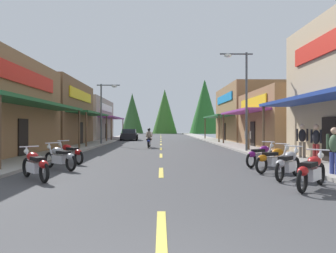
% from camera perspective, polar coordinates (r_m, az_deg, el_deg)
% --- Properties ---
extents(ground, '(10.28, 88.12, 0.10)m').
position_cam_1_polar(ground, '(31.82, -1.34, -3.15)').
color(ground, '#424244').
extents(sidewalk_left, '(2.34, 88.12, 0.12)m').
position_cam_1_polar(sidewalk_left, '(32.43, -12.58, -2.90)').
color(sidewalk_left, '#9E9991').
rests_on(sidewalk_left, ground).
extents(sidewalk_right, '(2.34, 88.12, 0.12)m').
position_cam_1_polar(sidewalk_right, '(32.43, 9.89, -2.90)').
color(sidewalk_right, '#9E9991').
rests_on(sidewalk_right, ground).
extents(centerline_dashes, '(0.16, 61.47, 0.01)m').
position_cam_1_polar(centerline_dashes, '(34.52, -1.34, -2.82)').
color(centerline_dashes, '#E0C64C').
rests_on(centerline_dashes, ground).
extents(storefront_left_middle, '(7.89, 10.37, 5.88)m').
position_cam_1_polar(storefront_left_middle, '(30.29, -21.61, 2.36)').
color(storefront_left_middle, brown).
rests_on(storefront_left_middle, ground).
extents(storefront_left_far, '(9.47, 12.66, 5.43)m').
position_cam_1_polar(storefront_left_far, '(42.98, -16.56, 1.34)').
color(storefront_left_far, gray).
rests_on(storefront_left_far, ground).
extents(storefront_right_middle, '(8.47, 9.28, 4.59)m').
position_cam_1_polar(storefront_right_middle, '(26.65, 22.51, 1.31)').
color(storefront_right_middle, olive).
rests_on(storefront_right_middle, ground).
extents(storefront_right_far, '(8.94, 11.18, 6.38)m').
position_cam_1_polar(storefront_right_far, '(37.05, 15.97, 2.30)').
color(storefront_right_far, olive).
rests_on(storefront_right_far, ground).
extents(streetlamp_left, '(2.13, 0.30, 5.63)m').
position_cam_1_polar(streetlamp_left, '(28.71, -11.79, 4.05)').
color(streetlamp_left, '#474C51').
rests_on(streetlamp_left, ground).
extents(streetlamp_right, '(2.13, 0.30, 6.48)m').
position_cam_1_polar(streetlamp_right, '(20.32, 13.69, 7.10)').
color(streetlamp_right, '#474C51').
rests_on(streetlamp_right, ground).
extents(motorcycle_parked_right_0, '(1.55, 1.61, 1.04)m').
position_cam_1_polar(motorcycle_parked_right_0, '(9.01, 25.41, -7.53)').
color(motorcycle_parked_right_0, black).
rests_on(motorcycle_parked_right_0, ground).
extents(motorcycle_parked_right_1, '(1.50, 1.67, 1.04)m').
position_cam_1_polar(motorcycle_parked_right_1, '(10.47, 21.65, -6.49)').
color(motorcycle_parked_right_1, black).
rests_on(motorcycle_parked_right_1, ground).
extents(motorcycle_parked_right_2, '(1.83, 1.28, 1.04)m').
position_cam_1_polar(motorcycle_parked_right_2, '(11.83, 19.31, -5.75)').
color(motorcycle_parked_right_2, black).
rests_on(motorcycle_parked_right_2, ground).
extents(motorcycle_parked_right_3, '(1.74, 1.41, 1.04)m').
position_cam_1_polar(motorcycle_parked_right_3, '(13.28, 17.14, -5.13)').
color(motorcycle_parked_right_3, black).
rests_on(motorcycle_parked_right_3, ground).
extents(motorcycle_parked_left_0, '(1.50, 1.66, 1.04)m').
position_cam_1_polar(motorcycle_parked_left_0, '(10.38, -23.71, -6.55)').
color(motorcycle_parked_left_0, black).
rests_on(motorcycle_parked_left_0, ground).
extents(motorcycle_parked_left_1, '(1.71, 1.45, 1.04)m').
position_cam_1_polar(motorcycle_parked_left_1, '(12.51, -19.65, -5.44)').
color(motorcycle_parked_left_1, black).
rests_on(motorcycle_parked_left_1, ground).
extents(motorcycle_parked_left_2, '(1.67, 1.49, 1.04)m').
position_cam_1_polar(motorcycle_parked_left_2, '(14.40, -18.03, -4.73)').
color(motorcycle_parked_left_2, black).
rests_on(motorcycle_parked_left_2, ground).
extents(rider_cruising_lead, '(0.60, 2.14, 1.57)m').
position_cam_1_polar(rider_cruising_lead, '(24.08, -3.59, -2.46)').
color(rider_cruising_lead, black).
rests_on(rider_cruising_lead, ground).
extents(pedestrian_by_shop, '(0.38, 0.53, 1.78)m').
position_cam_1_polar(pedestrian_by_shop, '(14.94, 26.10, -2.44)').
color(pedestrian_by_shop, maroon).
rests_on(pedestrian_by_shop, ground).
extents(pedestrian_browsing, '(0.39, 0.52, 1.65)m').
position_cam_1_polar(pedestrian_browsing, '(11.30, 28.84, -3.66)').
color(pedestrian_browsing, '#333F8C').
rests_on(pedestrian_browsing, ground).
extents(pedestrian_waiting, '(0.56, 0.32, 1.80)m').
position_cam_1_polar(pedestrian_waiting, '(16.60, 23.94, -2.16)').
color(pedestrian_waiting, '#726659').
rests_on(pedestrian_waiting, ground).
extents(pedestrian_strolling, '(0.40, 0.51, 1.60)m').
position_cam_1_polar(pedestrian_strolling, '(21.40, 14.78, -2.05)').
color(pedestrian_strolling, '#726659').
rests_on(pedestrian_strolling, ground).
extents(parked_car_curbside, '(2.22, 4.38, 1.40)m').
position_cam_1_polar(parked_car_curbside, '(38.09, -7.28, -1.53)').
color(parked_car_curbside, black).
rests_on(parked_car_curbside, ground).
extents(treeline_backdrop, '(24.96, 10.00, 13.25)m').
position_cam_1_polar(treeline_backdrop, '(75.72, 3.37, 3.36)').
color(treeline_backdrop, '#284D23').
rests_on(treeline_backdrop, ground).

